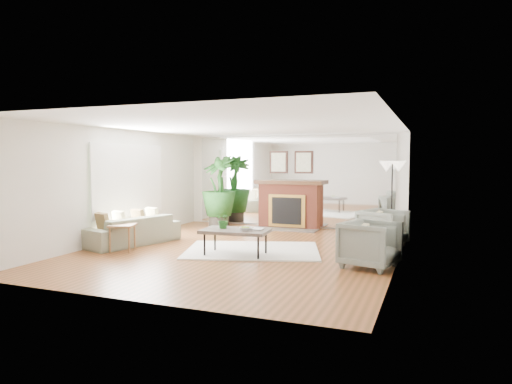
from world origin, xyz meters
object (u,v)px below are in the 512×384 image
at_px(sofa, 132,230).
at_px(potted_ficus, 219,188).
at_px(floor_lamp, 392,173).
at_px(armchair_front, 370,244).
at_px(coffee_table, 236,232).
at_px(fireplace, 289,203).
at_px(side_table, 122,229).
at_px(armchair_back, 383,228).

xyz_separation_m(sofa, potted_ficus, (0.55, 3.12, 0.73)).
relative_size(sofa, floor_lamp, 1.17).
bearing_deg(armchair_front, coffee_table, 104.14).
bearing_deg(fireplace, side_table, -117.46).
bearing_deg(sofa, armchair_back, 124.84).
bearing_deg(side_table, armchair_back, 26.86).
bearing_deg(fireplace, floor_lamp, -19.07).
height_order(sofa, floor_lamp, floor_lamp).
bearing_deg(floor_lamp, fireplace, 160.93).
height_order(fireplace, coffee_table, fireplace).
xyz_separation_m(armchair_back, potted_ficus, (-4.50, 1.41, 0.65)).
relative_size(coffee_table, armchair_back, 1.53).
height_order(fireplace, armchair_back, fireplace).
bearing_deg(armchair_back, sofa, 131.50).
height_order(side_table, potted_ficus, potted_ficus).
height_order(armchair_front, potted_ficus, potted_ficus).
bearing_deg(armchair_front, fireplace, 49.75).
height_order(sofa, potted_ficus, potted_ficus).
distance_m(armchair_back, armchair_front, 2.04).
distance_m(side_table, potted_ficus, 3.88).
height_order(coffee_table, armchair_back, armchair_back).
distance_m(coffee_table, armchair_front, 2.50).
height_order(sofa, armchair_back, armchair_back).
relative_size(sofa, side_table, 3.46).
distance_m(sofa, floor_lamp, 5.86).
distance_m(fireplace, coffee_table, 3.74).
relative_size(armchair_front, side_table, 1.45).
xyz_separation_m(fireplace, coffee_table, (0.10, -3.74, -0.20)).
bearing_deg(sofa, side_table, 38.39).
bearing_deg(side_table, fireplace, 62.54).
bearing_deg(coffee_table, side_table, -169.43).
xyz_separation_m(armchair_front, floor_lamp, (0.10, 2.85, 1.13)).
bearing_deg(armchair_back, armchair_front, -157.13).
distance_m(side_table, floor_lamp, 5.93).
distance_m(coffee_table, side_table, 2.31).
relative_size(coffee_table, armchair_front, 1.51).
distance_m(coffee_table, sofa, 2.58).
bearing_deg(floor_lamp, potted_ficus, 172.58).
bearing_deg(sofa, coffee_table, 99.83).
distance_m(potted_ficus, floor_lamp, 4.67).
relative_size(fireplace, potted_ficus, 1.06).
relative_size(fireplace, floor_lamp, 1.15).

